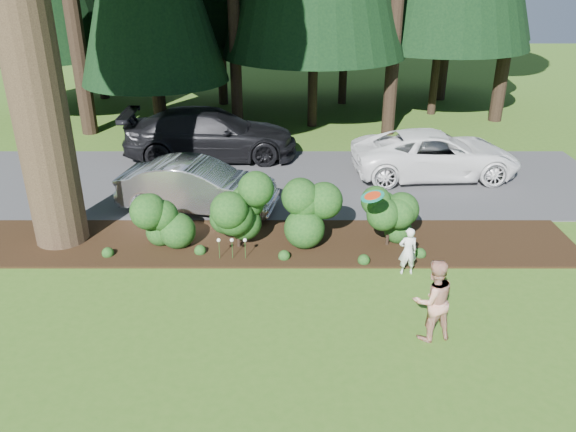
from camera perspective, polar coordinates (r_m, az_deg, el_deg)
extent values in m
plane|color=#37601B|center=(11.09, -5.19, -10.50)|extent=(80.00, 80.00, 0.00)
cube|color=black|center=(13.86, -4.09, -2.69)|extent=(16.00, 2.50, 0.05)
cube|color=#38383A|center=(17.74, -3.20, 3.56)|extent=(22.00, 6.00, 0.03)
sphere|color=#123A13|center=(13.83, -12.47, -0.39)|extent=(1.08, 1.08, 1.08)
cylinder|color=black|center=(14.05, -12.29, -2.28)|extent=(0.08, 0.08, 0.30)
sphere|color=#123A13|center=(13.26, -5.14, 0.32)|extent=(1.35, 1.35, 1.35)
cylinder|color=black|center=(13.60, -5.01, -2.70)|extent=(0.08, 0.08, 0.30)
sphere|color=#123A13|center=(13.54, 2.59, 0.41)|extent=(1.26, 1.26, 1.26)
cylinder|color=black|center=(13.83, 2.54, -2.14)|extent=(0.08, 0.08, 0.30)
sphere|color=#123A13|center=(13.60, 10.22, -0.36)|extent=(1.17, 1.17, 1.17)
cylinder|color=black|center=(13.85, 10.04, -2.48)|extent=(0.08, 0.08, 0.30)
cylinder|color=#123A13|center=(13.07, -6.99, -3.50)|extent=(0.01, 0.01, 0.50)
sphere|color=white|center=(12.94, -7.05, -2.45)|extent=(0.09, 0.09, 0.09)
cylinder|color=#123A13|center=(13.03, -5.68, -3.51)|extent=(0.01, 0.01, 0.50)
sphere|color=white|center=(12.91, -5.73, -2.45)|extent=(0.09, 0.09, 0.09)
cylinder|color=#123A13|center=(13.01, -4.36, -3.52)|extent=(0.01, 0.01, 0.50)
sphere|color=white|center=(12.88, -4.40, -2.46)|extent=(0.09, 0.09, 0.09)
cylinder|color=black|center=(25.36, -25.93, 18.96)|extent=(0.50, 0.50, 9.80)
cylinder|color=black|center=(24.93, -19.81, 19.03)|extent=(0.50, 0.50, 9.10)
cylinder|color=black|center=(22.72, -5.32, 19.42)|extent=(0.50, 0.50, 8.75)
cylinder|color=black|center=(24.93, 9.89, 20.44)|extent=(0.50, 0.50, 9.45)
imported|color=silver|center=(15.54, -9.16, 3.01)|extent=(4.47, 2.25, 1.41)
imported|color=white|center=(18.50, 14.74, 6.10)|extent=(5.38, 2.72, 1.46)
imported|color=black|center=(19.80, -7.85, 8.28)|extent=(6.00, 2.62, 1.72)
imported|color=white|center=(12.57, 12.08, -3.50)|extent=(0.42, 0.29, 1.12)
imported|color=#B93D18|center=(10.49, 14.49, -8.28)|extent=(0.91, 0.79, 1.60)
cylinder|color=#167A65|center=(12.09, 8.58, 1.98)|extent=(0.51, 0.51, 0.20)
cylinder|color=red|center=(12.09, 8.59, 2.05)|extent=(0.36, 0.36, 0.14)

